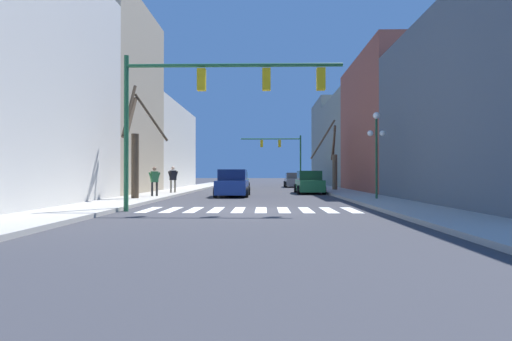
% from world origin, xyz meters
% --- Properties ---
extents(ground_plane, '(240.00, 240.00, 0.00)m').
position_xyz_m(ground_plane, '(0.00, 0.00, 0.00)').
color(ground_plane, '#38383D').
extents(sidewalk_left, '(2.74, 90.00, 0.15)m').
position_xyz_m(sidewalk_left, '(-6.37, 0.00, 0.07)').
color(sidewalk_left, '#ADA89E').
rests_on(sidewalk_left, ground_plane).
extents(sidewalk_right, '(2.74, 90.00, 0.15)m').
position_xyz_m(sidewalk_right, '(6.37, 0.00, 0.07)').
color(sidewalk_right, '#ADA89E').
rests_on(sidewalk_right, ground_plane).
extents(building_row_left, '(6.00, 38.16, 13.23)m').
position_xyz_m(building_row_left, '(-10.74, 11.78, 5.46)').
color(building_row_left, beige).
rests_on(building_row_left, ground_plane).
extents(building_row_right, '(6.00, 51.33, 11.49)m').
position_xyz_m(building_row_right, '(10.74, 20.90, 5.04)').
color(building_row_right, '#515B66').
rests_on(building_row_right, ground_plane).
extents(crosswalk_stripes, '(8.55, 2.60, 0.01)m').
position_xyz_m(crosswalk_stripes, '(0.00, 0.30, 0.00)').
color(crosswalk_stripes, white).
rests_on(crosswalk_stripes, ground_plane).
extents(traffic_signal_near, '(8.42, 0.28, 6.02)m').
position_xyz_m(traffic_signal_near, '(-1.55, -0.42, 4.54)').
color(traffic_signal_near, '#236038').
rests_on(traffic_signal_near, ground_plane).
extents(traffic_signal_far, '(7.03, 0.28, 5.92)m').
position_xyz_m(traffic_signal_far, '(2.67, 30.69, 4.32)').
color(traffic_signal_far, '#236038').
rests_on(traffic_signal_far, ground_plane).
extents(street_lamp_right_corner, '(0.95, 0.36, 4.56)m').
position_xyz_m(street_lamp_right_corner, '(6.49, 5.45, 3.36)').
color(street_lamp_right_corner, '#1E4C2D').
rests_on(street_lamp_right_corner, sidewalk_right).
extents(car_parked_right_far, '(2.15, 4.62, 1.57)m').
position_xyz_m(car_parked_right_far, '(3.80, 27.77, 0.74)').
color(car_parked_right_far, gray).
rests_on(car_parked_right_far, ground_plane).
extents(car_driving_toward_lane, '(2.00, 4.62, 1.67)m').
position_xyz_m(car_driving_toward_lane, '(3.88, 13.84, 0.78)').
color(car_driving_toward_lane, '#236B38').
rests_on(car_driving_toward_lane, ground_plane).
extents(car_parked_left_near, '(2.10, 4.77, 1.63)m').
position_xyz_m(car_parked_left_near, '(-1.91, 21.55, 0.76)').
color(car_parked_left_near, '#236B38').
rests_on(car_parked_left_near, ground_plane).
extents(car_parked_left_mid, '(2.12, 4.84, 1.73)m').
position_xyz_m(car_parked_left_mid, '(-1.46, 10.06, 0.80)').
color(car_parked_left_mid, navy).
rests_on(car_parked_left_mid, ground_plane).
extents(pedestrian_on_left_sidewalk, '(0.65, 0.58, 1.82)m').
position_xyz_m(pedestrian_on_left_sidewalk, '(-5.79, 11.91, 1.22)').
color(pedestrian_on_left_sidewalk, '#7A705B').
rests_on(pedestrian_on_left_sidewalk, sidewalk_left).
extents(pedestrian_waiting_at_curb, '(0.63, 0.53, 1.71)m').
position_xyz_m(pedestrian_waiting_at_curb, '(-5.87, 7.54, 1.16)').
color(pedestrian_waiting_at_curb, black).
rests_on(pedestrian_waiting_at_curb, sidewalk_left).
extents(street_tree_right_mid, '(2.44, 3.08, 5.80)m').
position_xyz_m(street_tree_right_mid, '(6.30, 17.68, 2.57)').
color(street_tree_right_mid, brown).
rests_on(street_tree_right_mid, sidewalk_right).
extents(street_tree_right_near, '(1.91, 2.24, 6.05)m').
position_xyz_m(street_tree_right_near, '(-6.29, 5.34, 2.72)').
color(street_tree_right_near, '#473828').
rests_on(street_tree_right_near, sidewalk_left).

